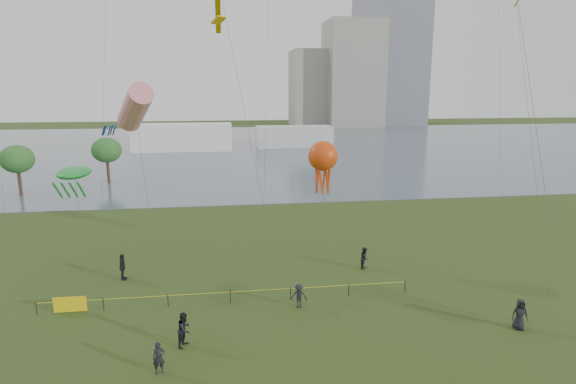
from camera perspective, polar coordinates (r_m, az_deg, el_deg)
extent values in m
cube|color=#4E5D6B|center=(117.47, -6.25, 5.35)|extent=(400.00, 120.00, 0.08)
cube|color=gray|center=(185.49, 7.66, 13.65)|extent=(20.00, 20.00, 38.00)
cube|color=gray|center=(188.04, 2.91, 12.20)|extent=(16.00, 18.00, 28.00)
cube|color=white|center=(112.42, -12.35, 6.36)|extent=(22.00, 8.00, 6.00)
cube|color=silver|center=(116.52, 0.70, 6.59)|extent=(18.00, 7.00, 5.00)
cylinder|color=#392419|center=(76.23, -20.52, 2.12)|extent=(0.44, 0.44, 3.05)
ellipsoid|color=#306829|center=(75.76, -20.71, 4.67)|extent=(4.34, 4.34, 3.66)
cylinder|color=#392419|center=(72.04, -29.16, 0.78)|extent=(0.44, 0.44, 3.00)
ellipsoid|color=#306829|center=(71.55, -29.44, 3.42)|extent=(4.27, 4.27, 3.60)
cylinder|color=black|center=(34.51, -27.66, -12.09)|extent=(0.07, 0.07, 0.85)
cylinder|color=black|center=(33.38, -21.03, -12.30)|extent=(0.07, 0.07, 0.85)
cylinder|color=black|center=(32.71, -14.03, -12.35)|extent=(0.07, 0.07, 0.85)
cylinder|color=black|center=(32.51, -6.84, -12.21)|extent=(0.07, 0.07, 0.85)
cylinder|color=black|center=(32.81, 0.31, -11.88)|extent=(0.07, 0.07, 0.85)
cylinder|color=black|center=(33.58, 7.21, -11.40)|extent=(0.07, 0.07, 0.85)
cylinder|color=black|center=(34.80, 13.70, -10.79)|extent=(0.07, 0.07, 0.85)
cylinder|color=yellow|center=(32.38, -6.86, -11.69)|extent=(24.00, 0.03, 0.03)
cube|color=yellow|center=(33.84, -24.42, -12.02)|extent=(2.00, 0.04, 1.00)
imported|color=black|center=(27.78, -12.16, -15.62)|extent=(1.07, 1.16, 1.93)
imported|color=black|center=(31.50, 1.31, -12.20)|extent=(1.15, 0.82, 1.60)
imported|color=black|center=(37.71, -19.02, -8.40)|extent=(0.53, 1.17, 1.95)
imported|color=black|center=(31.88, 25.77, -12.92)|extent=(1.02, 0.78, 1.85)
imported|color=black|center=(25.83, -15.06, -18.45)|extent=(0.68, 0.53, 1.63)
imported|color=black|center=(38.34, 9.09, -7.72)|extent=(0.98, 1.04, 1.71)
cylinder|color=#3F3F42|center=(32.47, -4.70, 7.27)|extent=(3.61, 9.46, 22.11)
cube|color=#DCA30B|center=(29.26, -8.22, 19.51)|extent=(0.95, 0.95, 0.42)
cylinder|color=#3F3F42|center=(36.99, -16.38, -0.22)|extent=(1.87, 5.75, 12.37)
cylinder|color=red|center=(39.19, -17.69, 9.50)|extent=(3.74, 5.17, 3.87)
cylinder|color=#182EAE|center=(38.36, -19.90, 6.91)|extent=(0.60, 1.13, 0.88)
cylinder|color=#182EAE|center=(38.79, -20.19, 6.94)|extent=(0.60, 1.13, 0.88)
cylinder|color=#182EAE|center=(38.74, -20.89, 6.88)|extent=(0.60, 1.13, 0.88)
cylinder|color=#182EAE|center=(38.29, -21.04, 6.82)|extent=(0.60, 1.13, 0.88)
cylinder|color=#182EAE|center=(38.05, -20.42, 6.83)|extent=(0.60, 1.13, 0.88)
cylinder|color=#3F3F42|center=(37.44, -23.26, -4.34)|extent=(2.01, 5.99, 7.61)
ellipsoid|color=#18882B|center=(39.71, -24.01, 2.12)|extent=(2.33, 4.20, 0.82)
cylinder|color=#18882B|center=(38.61, -25.65, 0.20)|extent=(0.16, 1.79, 1.54)
cylinder|color=#18882B|center=(38.44, -24.87, 0.22)|extent=(0.16, 1.79, 1.54)
cylinder|color=#18882B|center=(38.29, -24.08, 0.25)|extent=(0.16, 1.79, 1.54)
cylinder|color=#18882B|center=(38.14, -23.29, 0.27)|extent=(0.16, 1.79, 1.54)
cylinder|color=#3F3F42|center=(35.31, 4.37, -3.41)|extent=(0.97, 6.18, 8.69)
sphere|color=#CB3E0E|center=(37.48, 4.16, 4.28)|extent=(2.33, 2.33, 2.33)
cylinder|color=#CB3E0E|center=(37.84, 4.87, 1.89)|extent=(0.18, 0.54, 2.60)
cylinder|color=#CB3E0E|center=(38.20, 4.36, 1.99)|extent=(0.49, 0.36, 2.61)
cylinder|color=#CB3E0E|center=(38.09, 3.62, 1.97)|extent=(0.49, 0.36, 2.61)
cylinder|color=#CB3E0E|center=(37.63, 3.38, 1.85)|extent=(0.18, 0.54, 2.60)
cylinder|color=#CB3E0E|center=(37.26, 3.89, 1.74)|extent=(0.49, 0.36, 2.61)
cylinder|color=#CB3E0E|center=(37.37, 4.64, 1.76)|extent=(0.49, 0.36, 2.61)
cylinder|color=#3F3F42|center=(23.97, 28.08, 1.52)|extent=(4.98, 15.14, 19.93)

